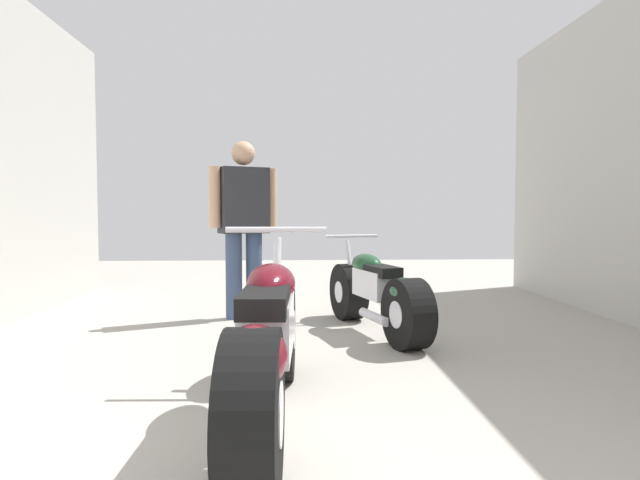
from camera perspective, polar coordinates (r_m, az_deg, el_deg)
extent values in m
plane|color=#A8A399|center=(3.90, 0.48, -12.36)|extent=(15.73, 15.73, 0.00)
cylinder|color=black|center=(3.39, -4.49, -9.35)|extent=(0.22, 0.62, 0.62)
cylinder|color=silver|center=(3.39, -4.49, -9.35)|extent=(0.22, 0.24, 0.23)
cylinder|color=black|center=(2.05, -7.12, -17.68)|extent=(0.22, 0.62, 0.62)
cylinder|color=silver|center=(2.05, -7.12, -17.68)|extent=(0.22, 0.24, 0.23)
cube|color=silver|center=(2.67, -5.48, -8.90)|extent=(0.25, 0.62, 0.27)
ellipsoid|color=#5B0F19|center=(2.85, -5.15, -4.61)|extent=(0.27, 0.51, 0.21)
cube|color=black|center=(2.47, -5.82, -6.44)|extent=(0.23, 0.47, 0.10)
ellipsoid|color=#5B0F19|center=(2.04, -7.01, -12.12)|extent=(0.26, 0.43, 0.23)
cylinder|color=silver|center=(3.30, -4.55, -4.58)|extent=(0.06, 0.24, 0.56)
cylinder|color=silver|center=(3.23, -4.62, 1.09)|extent=(0.60, 0.05, 0.03)
cylinder|color=silver|center=(2.48, -9.25, -16.25)|extent=(0.10, 0.53, 0.09)
cylinder|color=black|center=(5.25, 3.03, -5.41)|extent=(0.34, 0.57, 0.54)
cylinder|color=silver|center=(5.25, 3.03, -5.41)|extent=(0.26, 0.25, 0.20)
cylinder|color=black|center=(4.16, 9.21, -7.65)|extent=(0.34, 0.57, 0.54)
cylinder|color=silver|center=(4.16, 9.21, -7.65)|extent=(0.26, 0.25, 0.20)
cube|color=silver|center=(4.67, 5.76, -4.59)|extent=(0.34, 0.57, 0.23)
ellipsoid|color=#1E4728|center=(4.82, 4.88, -2.55)|extent=(0.33, 0.48, 0.18)
cube|color=black|center=(4.52, 6.55, -3.24)|extent=(0.29, 0.44, 0.08)
ellipsoid|color=#1E4728|center=(4.17, 8.96, -5.29)|extent=(0.31, 0.41, 0.20)
cylinder|color=silver|center=(5.18, 3.17, -2.71)|extent=(0.10, 0.21, 0.49)
cylinder|color=silver|center=(5.13, 3.32, 0.41)|extent=(0.51, 0.17, 0.03)
cylinder|color=silver|center=(4.43, 5.69, -8.01)|extent=(0.20, 0.46, 0.08)
cylinder|color=#384766|center=(5.31, -9.02, -3.76)|extent=(0.21, 0.21, 0.83)
cylinder|color=#384766|center=(5.38, -6.92, -3.66)|extent=(0.21, 0.21, 0.83)
cube|color=#2D2D33|center=(5.31, -8.02, 4.13)|extent=(0.52, 0.41, 0.63)
cylinder|color=tan|center=(5.23, -10.99, 4.41)|extent=(0.15, 0.15, 0.58)
cylinder|color=tan|center=(5.41, -5.14, 4.40)|extent=(0.15, 0.15, 0.58)
sphere|color=tan|center=(5.34, -8.05, 8.99)|extent=(0.23, 0.23, 0.23)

